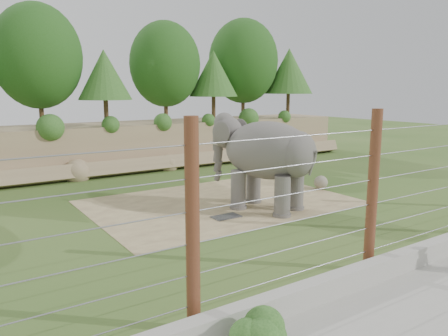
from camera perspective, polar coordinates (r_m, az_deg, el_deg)
ground at (r=14.76m, az=4.34°, el=-7.29°), size 90.00×90.00×0.00m
back_embankment at (r=25.50m, az=-12.43°, el=8.97°), size 30.00×5.52×8.77m
dirt_patch at (r=17.38m, az=-0.45°, el=-4.51°), size 10.00×7.00×0.02m
drain_grate at (r=15.40m, az=0.29°, el=-6.36°), size 1.00×0.60×0.03m
elephant at (r=16.17m, az=5.70°, el=0.54°), size 3.30×4.64×3.45m
stone_ball at (r=20.01m, az=12.54°, el=-1.85°), size 0.61×0.61×0.61m
retaining_wall at (r=11.40m, az=20.33°, el=-12.01°), size 26.00×0.35×0.50m
barrier_fence at (r=11.17m, az=18.83°, el=-2.96°), size 20.26×0.26×4.00m
walkway_shrub at (r=7.84m, az=4.25°, el=-20.86°), size 0.78×0.78×0.78m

